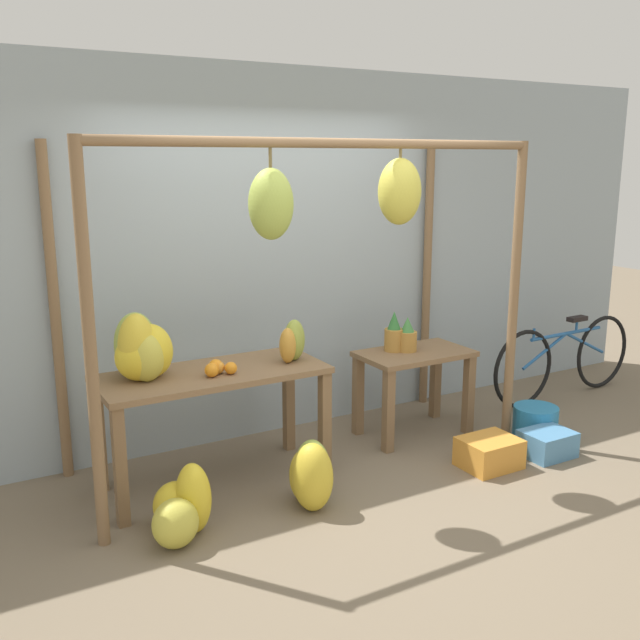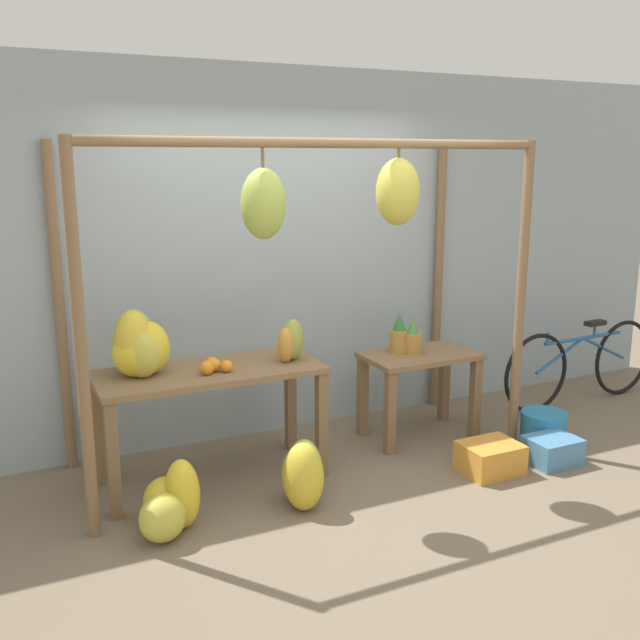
# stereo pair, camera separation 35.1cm
# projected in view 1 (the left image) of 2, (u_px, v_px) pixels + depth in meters

# --- Properties ---
(ground_plane) EXTENTS (20.00, 20.00, 0.00)m
(ground_plane) POSITION_uv_depth(u_px,v_px,m) (363.00, 504.00, 4.49)
(ground_plane) COLOR #756651
(shop_wall_back) EXTENTS (8.00, 0.08, 2.80)m
(shop_wall_back) POSITION_uv_depth(u_px,v_px,m) (261.00, 257.00, 5.41)
(shop_wall_back) COLOR #99A8B2
(shop_wall_back) RESTS_ON ground_plane
(stall_awning) EXTENTS (3.13, 1.20, 2.25)m
(stall_awning) POSITION_uv_depth(u_px,v_px,m) (324.00, 237.00, 4.59)
(stall_awning) COLOR brown
(stall_awning) RESTS_ON ground_plane
(display_table_main) EXTENTS (1.48, 0.63, 0.78)m
(display_table_main) POSITION_uv_depth(u_px,v_px,m) (213.00, 390.00, 4.65)
(display_table_main) COLOR brown
(display_table_main) RESTS_ON ground_plane
(display_table_side) EXTENTS (0.87, 0.51, 0.67)m
(display_table_side) POSITION_uv_depth(u_px,v_px,m) (414.00, 371.00, 5.54)
(display_table_side) COLOR brown
(display_table_side) RESTS_ON ground_plane
(banana_pile_on_table) EXTENTS (0.44, 0.47, 0.42)m
(banana_pile_on_table) POSITION_uv_depth(u_px,v_px,m) (141.00, 350.00, 4.43)
(banana_pile_on_table) COLOR yellow
(banana_pile_on_table) RESTS_ON display_table_main
(orange_pile) EXTENTS (0.21, 0.15, 0.09)m
(orange_pile) POSITION_uv_depth(u_px,v_px,m) (218.00, 368.00, 4.54)
(orange_pile) COLOR orange
(orange_pile) RESTS_ON display_table_main
(pineapple_cluster) EXTENTS (0.23, 0.21, 0.31)m
(pineapple_cluster) POSITION_uv_depth(u_px,v_px,m) (400.00, 336.00, 5.50)
(pineapple_cluster) COLOR #B27F38
(pineapple_cluster) RESTS_ON display_table_side
(banana_pile_ground_left) EXTENTS (0.45, 0.52, 0.43)m
(banana_pile_ground_left) POSITION_uv_depth(u_px,v_px,m) (182.00, 509.00, 4.08)
(banana_pile_ground_left) COLOR yellow
(banana_pile_ground_left) RESTS_ON ground_plane
(banana_pile_ground_right) EXTENTS (0.36, 0.43, 0.44)m
(banana_pile_ground_right) POSITION_uv_depth(u_px,v_px,m) (311.00, 475.00, 4.43)
(banana_pile_ground_right) COLOR #9EB247
(banana_pile_ground_right) RESTS_ON ground_plane
(fruit_crate_white) EXTENTS (0.40, 0.32, 0.21)m
(fruit_crate_white) POSITION_uv_depth(u_px,v_px,m) (489.00, 453.00, 5.01)
(fruit_crate_white) COLOR orange
(fruit_crate_white) RESTS_ON ground_plane
(blue_bucket) EXTENTS (0.34, 0.34, 0.25)m
(blue_bucket) POSITION_uv_depth(u_px,v_px,m) (535.00, 422.00, 5.53)
(blue_bucket) COLOR teal
(blue_bucket) RESTS_ON ground_plane
(parked_bicycle) EXTENTS (1.76, 0.10, 0.74)m
(parked_bicycle) POSITION_uv_depth(u_px,v_px,m) (565.00, 358.00, 6.43)
(parked_bicycle) COLOR black
(parked_bicycle) RESTS_ON ground_plane
(papaya_pile) EXTENTS (0.25, 0.21, 0.28)m
(papaya_pile) POSITION_uv_depth(u_px,v_px,m) (292.00, 342.00, 4.83)
(papaya_pile) COLOR #93A33D
(papaya_pile) RESTS_ON display_table_main
(fruit_crate_purple) EXTENTS (0.36, 0.29, 0.19)m
(fruit_crate_purple) POSITION_uv_depth(u_px,v_px,m) (547.00, 444.00, 5.20)
(fruit_crate_purple) COLOR #4C84B2
(fruit_crate_purple) RESTS_ON ground_plane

